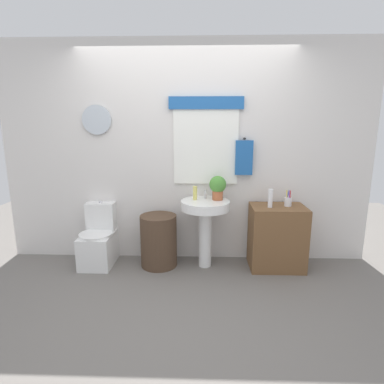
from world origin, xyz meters
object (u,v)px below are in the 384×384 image
lotion_bottle (270,198)px  toothbrush_cup (288,201)px  pedestal_sink (205,216)px  wooden_cabinet (277,237)px  laundry_hamper (159,241)px  potted_plant (218,186)px  toilet (99,241)px  soap_bottle (195,193)px

lotion_bottle → toothbrush_cup: bearing=15.5°
pedestal_sink → wooden_cabinet: bearing=0.0°
laundry_hamper → lotion_bottle: size_ratio=2.95×
pedestal_sink → toothbrush_cup: 0.96m
wooden_cabinet → potted_plant: 0.91m
toilet → potted_plant: size_ratio=2.66×
wooden_cabinet → lotion_bottle: 0.49m
laundry_hamper → wooden_cabinet: size_ratio=0.83×
soap_bottle → wooden_cabinet: bearing=-3.0°
toilet → potted_plant: potted_plant is taller
laundry_hamper → toothbrush_cup: (1.48, 0.02, 0.48)m
toilet → laundry_hamper: 0.73m
soap_bottle → lotion_bottle: (0.84, -0.09, -0.03)m
pedestal_sink → wooden_cabinet: pedestal_sink is taller
laundry_hamper → toothbrush_cup: 1.56m
pedestal_sink → wooden_cabinet: size_ratio=1.08×
toilet → lotion_bottle: bearing=-2.2°
potted_plant → lotion_bottle: bearing=-9.7°
wooden_cabinet → pedestal_sink: bearing=180.0°
potted_plant → toothbrush_cup: (0.80, -0.04, -0.16)m
potted_plant → soap_bottle: bearing=-177.8°
toilet → laundry_hamper: bearing=-2.8°
soap_bottle → pedestal_sink: bearing=-22.6°
pedestal_sink → toothbrush_cup: size_ratio=4.30×
wooden_cabinet → lotion_bottle: size_ratio=3.54×
lotion_bottle → toilet: bearing=177.8°
pedestal_sink → potted_plant: 0.37m
soap_bottle → toothbrush_cup: 1.06m
pedestal_sink → potted_plant: bearing=23.2°
wooden_cabinet → soap_bottle: (-0.95, 0.05, 0.51)m
wooden_cabinet → toothbrush_cup: toothbrush_cup is taller
toilet → toothbrush_cup: 2.27m
toilet → wooden_cabinet: size_ratio=1.00×
pedestal_sink → soap_bottle: size_ratio=5.01×
pedestal_sink → soap_bottle: bearing=157.4°
laundry_hamper → toothbrush_cup: bearing=0.8°
toilet → lotion_bottle: (1.99, -0.07, 0.56)m
potted_plant → toothbrush_cup: potted_plant is taller
laundry_hamper → pedestal_sink: 0.63m
toilet → toothbrush_cup: size_ratio=4.00×
laundry_hamper → wooden_cabinet: wooden_cabinet is taller
pedestal_sink → toothbrush_cup: (0.94, 0.02, 0.18)m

